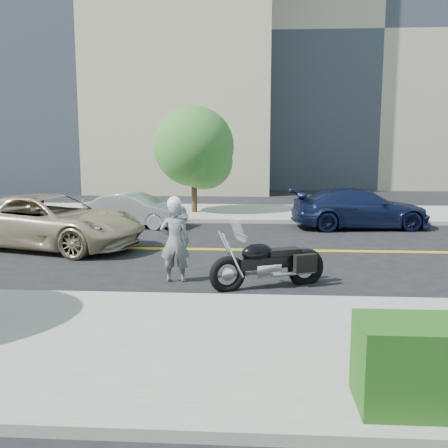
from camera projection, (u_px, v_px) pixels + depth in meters
name	position (u px, v px, depth m)	size (l,w,h in m)	color
ground_plane	(245.00, 250.00, 15.34)	(120.00, 120.00, 0.00)	black
sidewalk_near	(233.00, 346.00, 7.93)	(60.00, 5.00, 0.15)	#9E9B91
sidewalk_far	(250.00, 213.00, 22.72)	(60.00, 5.00, 0.15)	#9E9B91
building_left	(108.00, 3.00, 35.71)	(22.00, 14.00, 25.00)	tan
building_mid	(362.00, 48.00, 38.89)	(18.00, 14.00, 20.00)	#A39984
motorcyclist	(175.00, 240.00, 11.74)	(0.70, 0.48, 1.95)	#A8A8AC
motorcycle	(269.00, 252.00, 11.31)	(2.59, 0.79, 1.57)	black
suv	(50.00, 221.00, 15.56)	(2.64, 5.72, 1.59)	#BFAA8C
parked_car_silver	(135.00, 210.00, 19.51)	(1.32, 3.77, 1.24)	#B0B3B8
parked_car_blue	(360.00, 208.00, 19.10)	(2.03, 4.99, 1.45)	#171F45
tree_far_a	(194.00, 147.00, 22.03)	(3.38, 3.38, 4.63)	#382619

